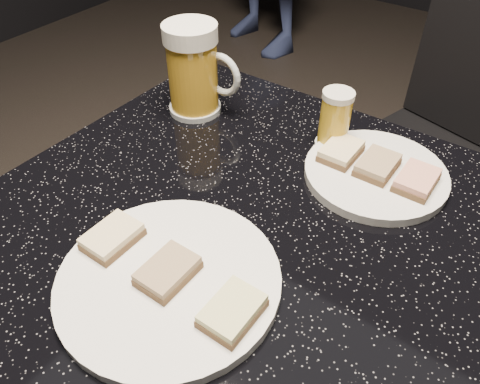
# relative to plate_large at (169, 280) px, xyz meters

# --- Properties ---
(plate_large) EXTENTS (0.27, 0.27, 0.01)m
(plate_large) POSITION_rel_plate_large_xyz_m (0.00, 0.00, 0.00)
(plate_large) COLOR white
(plate_large) RESTS_ON table
(plate_small) EXTENTS (0.21, 0.21, 0.01)m
(plate_small) POSITION_rel_plate_large_xyz_m (0.12, 0.33, 0.00)
(plate_small) COLOR white
(plate_small) RESTS_ON table
(table) EXTENTS (0.70, 0.70, 0.75)m
(table) POSITION_rel_plate_large_xyz_m (0.01, 0.14, -0.25)
(table) COLOR black
(table) RESTS_ON floor
(beer_mug) EXTENTS (0.13, 0.09, 0.16)m
(beer_mug) POSITION_rel_plate_large_xyz_m (-0.22, 0.32, 0.07)
(beer_mug) COLOR silver
(beer_mug) RESTS_ON table
(beer_tumbler) EXTENTS (0.05, 0.05, 0.10)m
(beer_tumbler) POSITION_rel_plate_large_xyz_m (0.03, 0.37, 0.04)
(beer_tumbler) COLOR white
(beer_tumbler) RESTS_ON table
(chair) EXTENTS (0.48, 0.48, 0.87)m
(chair) POSITION_rel_plate_large_xyz_m (0.12, 0.87, -0.26)
(chair) COLOR black
(chair) RESTS_ON floor
(canapes_on_plate_large) EXTENTS (0.24, 0.07, 0.02)m
(canapes_on_plate_large) POSITION_rel_plate_large_xyz_m (0.00, 0.00, 0.02)
(canapes_on_plate_large) COLOR #4C3521
(canapes_on_plate_large) RESTS_ON plate_large
(canapes_on_plate_small) EXTENTS (0.17, 0.07, 0.02)m
(canapes_on_plate_small) POSITION_rel_plate_large_xyz_m (0.12, 0.33, 0.02)
(canapes_on_plate_small) COLOR #4C3521
(canapes_on_plate_small) RESTS_ON plate_small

